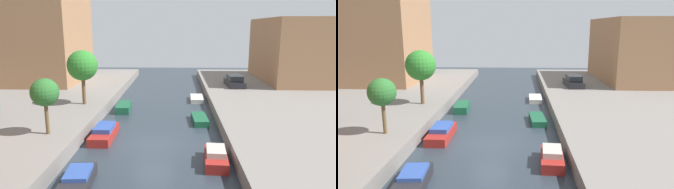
% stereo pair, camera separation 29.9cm
% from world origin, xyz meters
% --- Properties ---
extents(ground_plane, '(84.00, 84.00, 0.00)m').
position_xyz_m(ground_plane, '(0.00, 0.00, 0.00)').
color(ground_plane, '#28333D').
extents(low_block_right, '(10.00, 14.67, 8.23)m').
position_xyz_m(low_block_right, '(18.00, 21.80, 5.11)').
color(low_block_right, '#9E704C').
rests_on(low_block_right, quay_right).
extents(street_tree_2, '(1.86, 1.86, 3.80)m').
position_xyz_m(street_tree_2, '(-7.06, -0.77, 3.83)').
color(street_tree_2, brown).
rests_on(street_tree_2, quay_left).
extents(street_tree_3, '(2.79, 2.79, 5.02)m').
position_xyz_m(street_tree_3, '(-7.06, 7.53, 4.60)').
color(street_tree_3, brown).
rests_on(street_tree_3, quay_left).
extents(parked_car, '(1.99, 4.50, 1.38)m').
position_xyz_m(parked_car, '(8.63, 16.96, 1.57)').
color(parked_car, black).
rests_on(parked_car, quay_right).
extents(moored_boat_left_2, '(1.68, 3.46, 0.83)m').
position_xyz_m(moored_boat_left_2, '(-3.43, -6.00, 0.37)').
color(moored_boat_left_2, '#232328').
rests_on(moored_boat_left_2, ground_plane).
extents(moored_boat_left_3, '(1.50, 4.04, 0.95)m').
position_xyz_m(moored_boat_left_3, '(-3.74, 1.19, 0.41)').
color(moored_boat_left_3, maroon).
rests_on(moored_boat_left_3, ground_plane).
extents(moored_boat_left_4, '(1.47, 3.28, 0.69)m').
position_xyz_m(moored_boat_left_4, '(-3.62, 8.86, 0.34)').
color(moored_boat_left_4, '#195638').
rests_on(moored_boat_left_4, ground_plane).
extents(moored_boat_right_2, '(1.51, 3.20, 0.98)m').
position_xyz_m(moored_boat_right_2, '(3.98, -2.95, 0.41)').
color(moored_boat_right_2, maroon).
rests_on(moored_boat_right_2, ground_plane).
extents(moored_boat_right_3, '(1.40, 3.31, 0.51)m').
position_xyz_m(moored_boat_right_3, '(3.60, 5.34, 0.25)').
color(moored_boat_right_3, '#195638').
rests_on(moored_boat_right_3, ground_plane).
extents(moored_boat_right_4, '(1.45, 3.23, 0.49)m').
position_xyz_m(moored_boat_right_4, '(3.83, 13.21, 0.24)').
color(moored_boat_right_4, beige).
rests_on(moored_boat_right_4, ground_plane).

